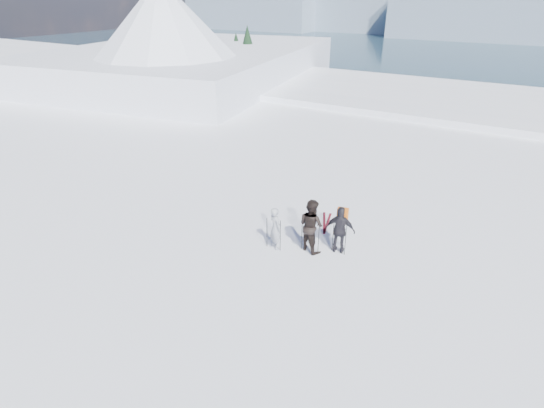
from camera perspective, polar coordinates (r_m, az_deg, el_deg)
The scene contains 8 objects.
lake_basin at distance 41.43m, azimuth 22.44°, elevation 3.60°, with size 820.00×820.00×71.62m.
near_ridge at distance 50.34m, azimuth -8.62°, elevation 12.81°, with size 31.37×35.68×25.62m.
skier_grey at distance 15.11m, azimuth 0.46°, elevation -3.26°, with size 0.59×0.39×1.61m, color #8E919B.
skier_dark at distance 14.97m, azimuth 5.28°, elevation -2.87°, with size 0.97×0.75×1.99m, color black.
skier_pack at distance 15.02m, azimuth 9.16°, elevation -3.49°, with size 1.04×0.43×1.77m, color black.
backpack at distance 14.71m, azimuth 9.67°, elevation 0.83°, with size 0.38×0.21×0.51m, color orange.
ski_poles at distance 15.07m, azimuth 4.90°, elevation -4.30°, with size 2.66×1.00×1.36m.
skis_loose at distance 17.20m, azimuth 7.25°, elevation -2.52°, with size 0.80×1.66×0.03m.
Camera 1 is at (4.56, -8.41, 8.35)m, focal length 28.00 mm.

